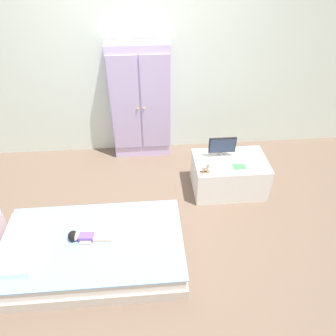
# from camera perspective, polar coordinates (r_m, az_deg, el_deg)

# --- Properties ---
(ground_plane) EXTENTS (10.00, 10.00, 0.02)m
(ground_plane) POSITION_cam_1_polar(r_m,az_deg,el_deg) (3.43, -4.20, -10.98)
(ground_plane) COLOR brown
(back_wall) EXTENTS (6.40, 0.05, 2.70)m
(back_wall) POSITION_cam_1_polar(r_m,az_deg,el_deg) (4.02, -5.73, 20.15)
(back_wall) COLOR silver
(back_wall) RESTS_ON ground_plane
(bed) EXTENTS (1.65, 0.96, 0.28)m
(bed) POSITION_cam_1_polar(r_m,az_deg,el_deg) (3.14, -13.03, -14.27)
(bed) COLOR beige
(bed) RESTS_ON ground_plane
(pillow) EXTENTS (0.32, 0.69, 0.07)m
(pillow) POSITION_cam_1_polar(r_m,az_deg,el_deg) (3.18, -24.94, -12.14)
(pillow) COLOR silver
(pillow) RESTS_ON bed
(doll) EXTENTS (0.39, 0.14, 0.10)m
(doll) POSITION_cam_1_polar(r_m,az_deg,el_deg) (3.04, -15.26, -11.80)
(doll) COLOR #6B4CB2
(doll) RESTS_ON bed
(wardrobe) EXTENTS (0.74, 0.26, 1.49)m
(wardrobe) POSITION_cam_1_polar(r_m,az_deg,el_deg) (4.10, -4.95, 11.46)
(wardrobe) COLOR silver
(wardrobe) RESTS_ON ground_plane
(tv_stand) EXTENTS (0.83, 0.54, 0.42)m
(tv_stand) POSITION_cam_1_polar(r_m,az_deg,el_deg) (3.81, 10.85, -1.22)
(tv_stand) COLOR silver
(tv_stand) RESTS_ON ground_plane
(tv_monitor) EXTENTS (0.31, 0.10, 0.25)m
(tv_monitor) POSITION_cam_1_polar(r_m,az_deg,el_deg) (3.64, 9.71, 3.92)
(tv_monitor) COLOR #99999E
(tv_monitor) RESTS_ON tv_stand
(rocking_horse_toy) EXTENTS (0.10, 0.04, 0.12)m
(rocking_horse_toy) POSITION_cam_1_polar(r_m,az_deg,el_deg) (3.43, 6.87, -0.04)
(rocking_horse_toy) COLOR #8E6642
(rocking_horse_toy) RESTS_ON tv_stand
(book_green) EXTENTS (0.14, 0.09, 0.01)m
(book_green) POSITION_cam_1_polar(r_m,az_deg,el_deg) (3.60, 12.65, 0.26)
(book_green) COLOR #429E51
(book_green) RESTS_ON tv_stand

